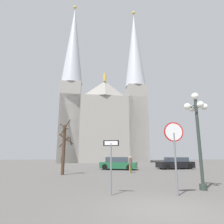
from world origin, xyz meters
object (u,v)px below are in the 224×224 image
(cathedral, at_px, (103,111))
(parked_car_near_black, at_px, (175,163))
(pedestrian_standing, at_px, (130,163))
(one_way_arrow_sign, at_px, (111,159))
(pedestrian_walking, at_px, (62,161))
(street_lamp, at_px, (197,123))
(parked_car_far_green, at_px, (118,164))
(bare_tree, at_px, (64,147))
(stop_sign, at_px, (174,142))

(cathedral, bearing_deg, parked_car_near_black, -68.37)
(cathedral, distance_m, pedestrian_standing, 27.87)
(one_way_arrow_sign, distance_m, pedestrian_walking, 13.05)
(street_lamp, xyz_separation_m, pedestrian_standing, (-2.16, 9.21, -2.40))
(pedestrian_standing, bearing_deg, parked_car_near_black, 37.66)
(parked_car_far_green, bearing_deg, pedestrian_walking, -161.21)
(bare_tree, relative_size, pedestrian_standing, 3.13)
(stop_sign, relative_size, pedestrian_walking, 1.86)
(bare_tree, xyz_separation_m, parked_car_near_black, (12.27, 6.16, -1.67))
(street_lamp, bearing_deg, stop_sign, -145.57)
(one_way_arrow_sign, height_order, parked_car_near_black, one_way_arrow_sign)
(cathedral, relative_size, parked_car_far_green, 8.41)
(pedestrian_walking, bearing_deg, cathedral, 78.80)
(bare_tree, distance_m, pedestrian_standing, 6.35)
(parked_car_far_green, bearing_deg, street_lamp, -77.73)
(stop_sign, xyz_separation_m, parked_car_near_black, (5.85, 15.23, -1.60))
(cathedral, bearing_deg, pedestrian_standing, -85.38)
(street_lamp, distance_m, pedestrian_standing, 9.76)
(parked_car_near_black, height_order, pedestrian_standing, pedestrian_standing)
(one_way_arrow_sign, xyz_separation_m, parked_car_near_black, (8.67, 14.95, -0.87))
(stop_sign, xyz_separation_m, pedestrian_standing, (-0.37, 10.43, -1.32))
(stop_sign, bearing_deg, bare_tree, 125.30)
(cathedral, relative_size, street_lamp, 7.52)
(stop_sign, bearing_deg, pedestrian_walking, 119.46)
(one_way_arrow_sign, relative_size, street_lamp, 0.47)
(bare_tree, xyz_separation_m, pedestrian_standing, (6.05, 1.36, -1.38))
(one_way_arrow_sign, bearing_deg, pedestrian_walking, 109.22)
(cathedral, height_order, pedestrian_walking, cathedral)
(parked_car_far_green, bearing_deg, stop_sign, -85.58)
(parked_car_near_black, height_order, pedestrian_walking, pedestrian_walking)
(parked_car_near_black, bearing_deg, parked_car_far_green, -175.05)
(stop_sign, bearing_deg, one_way_arrow_sign, 174.36)
(parked_car_far_green, distance_m, pedestrian_walking, 6.33)
(street_lamp, xyz_separation_m, parked_car_near_black, (4.06, 14.01, -2.68))
(cathedral, relative_size, one_way_arrow_sign, 15.94)
(street_lamp, height_order, bare_tree, street_lamp)
(stop_sign, relative_size, pedestrian_standing, 2.03)
(cathedral, relative_size, pedestrian_walking, 22.12)
(pedestrian_standing, bearing_deg, stop_sign, -87.95)
(parked_car_near_black, xyz_separation_m, parked_car_far_green, (-6.98, -0.60, 0.01))
(street_lamp, height_order, parked_car_far_green, street_lamp)
(pedestrian_walking, bearing_deg, bare_tree, -78.91)
(parked_car_far_green, bearing_deg, bare_tree, -133.60)
(parked_car_far_green, bearing_deg, pedestrian_standing, -79.77)
(pedestrian_walking, relative_size, pedestrian_standing, 1.09)
(pedestrian_standing, bearing_deg, one_way_arrow_sign, -103.55)
(bare_tree, bearing_deg, street_lamp, -43.71)
(bare_tree, relative_size, parked_car_near_black, 1.09)
(bare_tree, relative_size, pedestrian_walking, 2.88)
(parked_car_near_black, bearing_deg, cathedral, 111.63)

